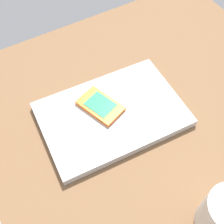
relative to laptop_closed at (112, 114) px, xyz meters
The scene contains 3 objects.
desk_surface 10.95cm from the laptop_closed, 151.97° to the right, with size 120.00×80.00×3.00cm, color brown.
laptop_closed is the anchor object (origin of this frame).
cell_phone_on_laptop 3.39cm from the laptop_closed, 123.41° to the left, with size 9.30×11.61×1.20cm.
Camera 1 is at (-9.94, -28.09, 60.55)cm, focal length 47.27 mm.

